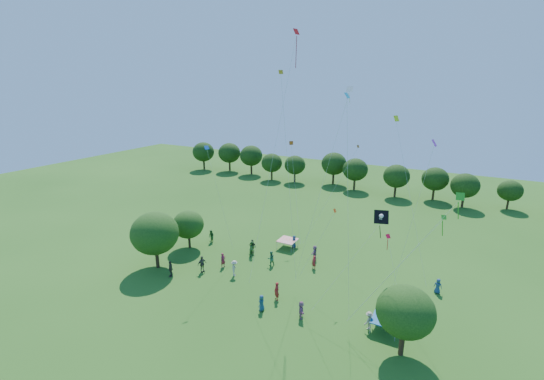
{
  "coord_description": "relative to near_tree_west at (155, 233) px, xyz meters",
  "views": [
    {
      "loc": [
        14.73,
        -13.32,
        20.05
      ],
      "look_at": [
        0.0,
        14.0,
        11.0
      ],
      "focal_mm": 24.0,
      "sensor_mm": 36.0,
      "label": 1
    }
  ],
  "objects": [
    {
      "name": "crowd_person_5",
      "position": [
        14.98,
        10.35,
        -3.3
      ],
      "size": [
        0.78,
        1.66,
        1.71
      ],
      "primitive_type": "imported",
      "rotation": [
        0.0,
        0.0,
        4.85
      ],
      "color": "#884F78",
      "rests_on": "ground"
    },
    {
      "name": "small_kite_0",
      "position": [
        23.82,
        7.26,
        0.98
      ],
      "size": [
        1.78,
        1.67,
        4.73
      ],
      "color": "red"
    },
    {
      "name": "small_kite_4",
      "position": [
        5.86,
        3.54,
        6.4
      ],
      "size": [
        1.16,
        3.12,
        12.66
      ],
      "color": "#114FB0"
    },
    {
      "name": "small_kite_3",
      "position": [
        27.91,
        -1.85,
        6.59
      ],
      "size": [
        7.11,
        1.05,
        12.24
      ],
      "color": "#22971B"
    },
    {
      "name": "crowd_person_7",
      "position": [
        15.83,
        8.05,
        -3.37
      ],
      "size": [
        0.67,
        0.52,
        1.58
      ],
      "primitive_type": "imported",
      "rotation": [
        0.0,
        0.0,
        -0.26
      ],
      "color": "maroon",
      "rests_on": "ground"
    },
    {
      "name": "crowd_person_6",
      "position": [
        14.55,
        -1.55,
        -3.38
      ],
      "size": [
        0.42,
        0.77,
        1.56
      ],
      "primitive_type": "imported",
      "rotation": [
        0.0,
        0.0,
        4.71
      ],
      "color": "navy",
      "rests_on": "ground"
    },
    {
      "name": "crowd_person_3",
      "position": [
        23.88,
        0.47,
        -3.34
      ],
      "size": [
        0.91,
        1.18,
        1.65
      ],
      "primitive_type": "imported",
      "rotation": [
        0.0,
        0.0,
        4.26
      ],
      "color": "#A49883",
      "rests_on": "ground"
    },
    {
      "name": "crowd_person_9",
      "position": [
        27.31,
        4.07,
        -3.33
      ],
      "size": [
        0.78,
        1.18,
        1.66
      ],
      "primitive_type": "imported",
      "rotation": [
        0.0,
        0.0,
        1.87
      ],
      "color": "#C1AC9A",
      "rests_on": "ground"
    },
    {
      "name": "small_kite_8",
      "position": [
        9.66,
        15.31,
        5.96
      ],
      "size": [
        4.46,
        5.99,
        11.55
      ],
      "color": "#C54E0B"
    },
    {
      "name": "crowd_person_2",
      "position": [
        8.05,
        7.52,
        -3.21
      ],
      "size": [
        0.58,
        0.98,
        1.9
      ],
      "primitive_type": "imported",
      "rotation": [
        0.0,
        0.0,
        1.49
      ],
      "color": "#2F5F29",
      "rests_on": "ground"
    },
    {
      "name": "small_kite_5",
      "position": [
        26.49,
        5.46,
        8.77
      ],
      "size": [
        2.35,
        1.11,
        14.46
      ],
      "color": "purple"
    },
    {
      "name": "crowd_person_0",
      "position": [
        11.48,
        12.08,
        -3.35
      ],
      "size": [
        0.63,
        0.88,
        1.61
      ],
      "primitive_type": "imported",
      "rotation": [
        0.0,
        0.0,
        1.85
      ],
      "color": "navy",
      "rests_on": "ground"
    },
    {
      "name": "pirate_kite",
      "position": [
        23.76,
        1.99,
        5.36
      ],
      "size": [
        5.22,
        3.71,
        8.83
      ],
      "color": "black"
    },
    {
      "name": "small_kite_6",
      "position": [
        19.14,
        3.22,
        10.94
      ],
      "size": [
        4.63,
        0.68,
        18.6
      ],
      "color": "silver"
    },
    {
      "name": "tent_blue",
      "position": [
        25.14,
        0.96,
        -3.12
      ],
      "size": [
        2.2,
        2.2,
        1.1
      ],
      "color": "#16578F",
      "rests_on": "ground"
    },
    {
      "name": "crowd_person_4",
      "position": [
        5.17,
        1.54,
        -3.22
      ],
      "size": [
        0.79,
        1.2,
        1.89
      ],
      "primitive_type": "imported",
      "rotation": [
        0.0,
        0.0,
        1.29
      ],
      "color": "#474239",
      "rests_on": "ground"
    },
    {
      "name": "small_kite_2",
      "position": [
        14.46,
        3.41,
        10.34
      ],
      "size": [
        2.52,
        1.08,
        19.99
      ],
      "color": "orange"
    },
    {
      "name": "crowd_person_14",
      "position": [
        11.15,
        6.51,
        -3.29
      ],
      "size": [
        0.92,
        0.94,
        1.74
      ],
      "primitive_type": "imported",
      "rotation": [
        0.0,
        0.0,
        3.96
      ],
      "color": "#296040",
      "rests_on": "ground"
    },
    {
      "name": "small_kite_7",
      "position": [
        21.53,
        -0.5,
        9.91
      ],
      "size": [
        1.48,
        0.5,
        18.18
      ],
      "color": "#0B84AA"
    },
    {
      "name": "crowd_person_8",
      "position": [
        1.21,
        8.37,
        -3.32
      ],
      "size": [
        0.92,
        0.67,
        1.67
      ],
      "primitive_type": "imported",
      "rotation": [
        0.0,
        0.0,
        5.98
      ],
      "color": "#265825",
      "rests_on": "ground"
    },
    {
      "name": "near_tree_west",
      "position": [
        0.0,
        0.0,
        0.0
      ],
      "size": [
        5.29,
        5.29,
        6.55
      ],
      "color": "#422B19",
      "rests_on": "ground"
    },
    {
      "name": "crowd_person_12",
      "position": [
        28.54,
        9.28,
        -3.38
      ],
      "size": [
        0.83,
        0.54,
        1.56
      ],
      "primitive_type": "imported",
      "rotation": [
        0.0,
        0.0,
        2.97
      ],
      "color": "navy",
      "rests_on": "ground"
    },
    {
      "name": "small_kite_10",
      "position": [
        23.1,
        13.67,
        9.46
      ],
      "size": [
        5.83,
        7.7,
        15.49
      ],
      "color": "#F8FF16"
    },
    {
      "name": "crowd_person_13",
      "position": [
        14.98,
        0.61,
        -3.24
      ],
      "size": [
        0.82,
        0.74,
        1.85
      ],
      "primitive_type": "imported",
      "rotation": [
        0.0,
        0.0,
        5.72
      ],
      "color": "maroon",
      "rests_on": "ground"
    },
    {
      "name": "small_kite_11",
      "position": [
        26.95,
        -0.15,
        4.28
      ],
      "size": [
        6.28,
        1.38,
        9.9
      ],
      "color": "#25941A"
    },
    {
      "name": "tent_red_stripe",
      "position": [
        10.79,
        11.6,
        -3.12
      ],
      "size": [
        2.2,
        2.2,
        1.1
      ],
      "color": "red",
      "rests_on": "ground"
    },
    {
      "name": "treeline",
      "position": [
        12.72,
        42.06,
        -0.07
      ],
      "size": [
        88.01,
        8.77,
        6.77
      ],
      "color": "#422B19",
      "rests_on": "ground"
    },
    {
      "name": "crowd_person_10",
      "position": [
        7.57,
        8.3,
        -3.29
      ],
      "size": [
        1.06,
        0.56,
        1.73
      ],
      "primitive_type": "imported",
      "rotation": [
        0.0,
        0.0,
        6.19
      ],
      "color": "#36302B",
      "rests_on": "ground"
    },
    {
      "name": "small_kite_1",
      "position": [
        16.53,
        13.46,
        5.07
      ],
      "size": [
        5.23,
        3.72,
        12.03
      ],
      "color": "#E1610B"
    },
    {
      "name": "near_tree_north",
      "position": [
        -0.27,
        5.77,
        -1.03
      ],
      "size": [
        3.88,
        3.88,
        4.88
      ],
      "color": "#422B19",
      "rests_on": "ground"
    },
    {
      "name": "red_high_kite",
      "position": [
        12.9,
        6.61,
        15.78
      ],
      "size": [
        1.22,
        8.34,
        23.98
      ],
      "color": "red"
    },
    {
      "name": "crowd_person_11",
      "position": [
        18.2,
        -0.83,
        -3.34
      ],
      "size": [
        1.16,
        1.61,
        1.63
      ],
      "primitive_type": "imported",
      "rotation": [
        0.0,
        0.0,
        2.02
      ],
      "color": "#9B5A80",
      "rests_on": "ground"
    },
    {
      "name": "near_tree_east",
      "position": [
        26.83,
        -1.37,
        -0.37
      ],
      "size": [
        4.33,
        4.33,
        5.75
      ],
      "color": "#422B19",
      "rests_on": "ground"
    },
    {
      "name": "crowd_person_15",
      "position": [
        8.78,
        2.56,
        -3.27
      ],
      "size": [
        0.94,
        1.27,
        1.78
      ],
      "primitive_type": "imported",
      "rotation": [
        0.0,
        0.0,
        1.98
      ],
      "color": "#BBB195",
      "rests_on": "ground"
    },
    {
      "name": "small_kite_9",
      "position": [
        18.21,
        4.92,
        2.59
      ],
      "size": [
        2.93,
        2.24,
        7.19
      ],
      "color": "#FF4A0D"
    },
    {
      "name": "crowd_person_16",
      "position": [
        2.8,
        -0.85,
        -3.25
      ],
      "size": [
        0.97,
        1.17,
        1.83
      ],
      "primitive_type": "imported",
      "rotation": [
        0.0,
        0.0,
        5.26
      ],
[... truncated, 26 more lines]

